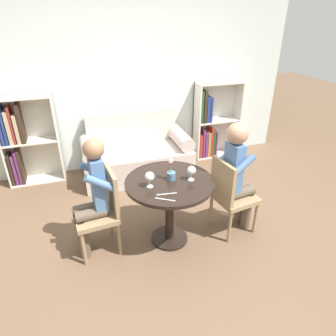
{
  "coord_description": "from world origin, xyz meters",
  "views": [
    {
      "loc": [
        -0.81,
        -2.45,
        2.26
      ],
      "look_at": [
        0.0,
        0.05,
        0.87
      ],
      "focal_mm": 32.0,
      "sensor_mm": 36.0,
      "label": 1
    }
  ],
  "objects_px": {
    "couch": "(136,155)",
    "wine_glass_right": "(191,171)",
    "bookshelf_right": "(211,124)",
    "wine_glass_left": "(150,177)",
    "chair_left": "(102,208)",
    "flower_vase": "(171,173)",
    "person_left": "(92,196)",
    "person_right": "(238,174)",
    "bookshelf_left": "(23,140)",
    "chair_right": "(230,193)"
  },
  "relations": [
    {
      "from": "bookshelf_left",
      "to": "person_right",
      "type": "distance_m",
      "value": 2.98
    },
    {
      "from": "couch",
      "to": "bookshelf_right",
      "type": "relative_size",
      "value": 1.26
    },
    {
      "from": "bookshelf_right",
      "to": "wine_glass_left",
      "type": "distance_m",
      "value": 2.49
    },
    {
      "from": "bookshelf_right",
      "to": "wine_glass_right",
      "type": "relative_size",
      "value": 8.29
    },
    {
      "from": "bookshelf_right",
      "to": "person_right",
      "type": "distance_m",
      "value": 1.99
    },
    {
      "from": "bookshelf_left",
      "to": "chair_right",
      "type": "height_order",
      "value": "bookshelf_left"
    },
    {
      "from": "chair_left",
      "to": "person_right",
      "type": "distance_m",
      "value": 1.46
    },
    {
      "from": "chair_right",
      "to": "person_right",
      "type": "bearing_deg",
      "value": -83.96
    },
    {
      "from": "wine_glass_left",
      "to": "flower_vase",
      "type": "relative_size",
      "value": 0.7
    },
    {
      "from": "chair_left",
      "to": "person_right",
      "type": "height_order",
      "value": "person_right"
    },
    {
      "from": "couch",
      "to": "chair_right",
      "type": "bearing_deg",
      "value": -67.69
    },
    {
      "from": "chair_left",
      "to": "flower_vase",
      "type": "xyz_separation_m",
      "value": [
        0.7,
        -0.08,
        0.33
      ]
    },
    {
      "from": "wine_glass_left",
      "to": "person_right",
      "type": "bearing_deg",
      "value": 1.08
    },
    {
      "from": "couch",
      "to": "wine_glass_right",
      "type": "distance_m",
      "value": 1.75
    },
    {
      "from": "couch",
      "to": "bookshelf_left",
      "type": "relative_size",
      "value": 1.26
    },
    {
      "from": "chair_left",
      "to": "chair_right",
      "type": "xyz_separation_m",
      "value": [
        1.35,
        -0.15,
        0.0
      ]
    },
    {
      "from": "couch",
      "to": "bookshelf_right",
      "type": "bearing_deg",
      "value": 11.17
    },
    {
      "from": "bookshelf_left",
      "to": "couch",
      "type": "bearing_deg",
      "value": -9.82
    },
    {
      "from": "chair_left",
      "to": "person_left",
      "type": "bearing_deg",
      "value": -86.39
    },
    {
      "from": "chair_right",
      "to": "wine_glass_left",
      "type": "bearing_deg",
      "value": 81.28
    },
    {
      "from": "person_right",
      "to": "person_left",
      "type": "bearing_deg",
      "value": 77.07
    },
    {
      "from": "couch",
      "to": "chair_left",
      "type": "xyz_separation_m",
      "value": [
        -0.68,
        -1.5,
        0.18
      ]
    },
    {
      "from": "person_left",
      "to": "wine_glass_left",
      "type": "xyz_separation_m",
      "value": [
        0.55,
        -0.14,
        0.19
      ]
    },
    {
      "from": "chair_left",
      "to": "flower_vase",
      "type": "height_order",
      "value": "flower_vase"
    },
    {
      "from": "bookshelf_left",
      "to": "wine_glass_right",
      "type": "xyz_separation_m",
      "value": [
        1.76,
        -1.92,
        0.21
      ]
    },
    {
      "from": "wine_glass_left",
      "to": "flower_vase",
      "type": "height_order",
      "value": "flower_vase"
    },
    {
      "from": "wine_glass_right",
      "to": "flower_vase",
      "type": "relative_size",
      "value": 0.67
    },
    {
      "from": "flower_vase",
      "to": "chair_right",
      "type": "bearing_deg",
      "value": -6.19
    },
    {
      "from": "couch",
      "to": "chair_left",
      "type": "height_order",
      "value": "couch"
    },
    {
      "from": "person_right",
      "to": "bookshelf_right",
      "type": "bearing_deg",
      "value": -25.75
    },
    {
      "from": "chair_right",
      "to": "wine_glass_right",
      "type": "distance_m",
      "value": 0.59
    },
    {
      "from": "bookshelf_left",
      "to": "chair_left",
      "type": "bearing_deg",
      "value": -63.88
    },
    {
      "from": "chair_right",
      "to": "person_right",
      "type": "height_order",
      "value": "person_right"
    },
    {
      "from": "person_right",
      "to": "chair_left",
      "type": "bearing_deg",
      "value": 76.25
    },
    {
      "from": "person_left",
      "to": "wine_glass_left",
      "type": "distance_m",
      "value": 0.6
    },
    {
      "from": "chair_right",
      "to": "bookshelf_right",
      "type": "bearing_deg",
      "value": -27.78
    },
    {
      "from": "couch",
      "to": "person_left",
      "type": "relative_size",
      "value": 1.26
    },
    {
      "from": "bookshelf_right",
      "to": "person_left",
      "type": "xyz_separation_m",
      "value": [
        -2.11,
        -1.78,
        0.1
      ]
    },
    {
      "from": "bookshelf_left",
      "to": "chair_right",
      "type": "bearing_deg",
      "value": -40.82
    },
    {
      "from": "couch",
      "to": "person_left",
      "type": "height_order",
      "value": "person_left"
    },
    {
      "from": "chair_left",
      "to": "person_left",
      "type": "distance_m",
      "value": 0.19
    },
    {
      "from": "bookshelf_left",
      "to": "chair_left",
      "type": "relative_size",
      "value": 1.4
    },
    {
      "from": "bookshelf_left",
      "to": "wine_glass_left",
      "type": "xyz_separation_m",
      "value": [
        1.33,
        -1.92,
        0.21
      ]
    },
    {
      "from": "couch",
      "to": "wine_glass_right",
      "type": "height_order",
      "value": "couch"
    },
    {
      "from": "wine_glass_left",
      "to": "wine_glass_right",
      "type": "xyz_separation_m",
      "value": [
        0.43,
        -0.0,
        -0.0
      ]
    },
    {
      "from": "bookshelf_left",
      "to": "flower_vase",
      "type": "bearing_deg",
      "value": -49.73
    },
    {
      "from": "wine_glass_left",
      "to": "chair_left",
      "type": "bearing_deg",
      "value": 162.07
    },
    {
      "from": "flower_vase",
      "to": "wine_glass_left",
      "type": "bearing_deg",
      "value": -163.93
    },
    {
      "from": "chair_left",
      "to": "chair_right",
      "type": "height_order",
      "value": "same"
    },
    {
      "from": "chair_left",
      "to": "person_left",
      "type": "xyz_separation_m",
      "value": [
        -0.09,
        -0.01,
        0.17
      ]
    }
  ]
}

